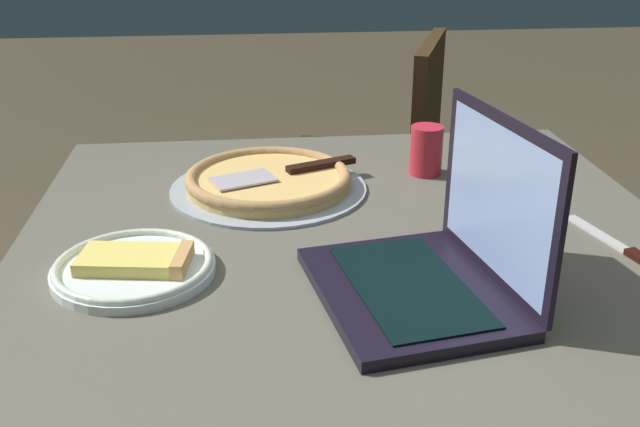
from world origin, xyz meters
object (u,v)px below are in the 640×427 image
pizza_tray (269,181)px  table_knife (631,253)px  pizza_plate (135,266)px  laptop (438,260)px  drink_cup (426,150)px  dining_table (353,280)px  chair_near (379,157)px

pizza_tray → table_knife: size_ratio=1.52×
pizza_plate → pizza_tray: bearing=56.4°
laptop → drink_cup: bearing=78.5°
pizza_tray → dining_table: bearing=-61.6°
pizza_tray → table_knife: pizza_tray is taller
pizza_tray → table_knife: (0.55, -0.33, -0.01)m
drink_cup → chair_near: 0.73m
dining_table → table_knife: (0.42, -0.09, 0.08)m
pizza_tray → pizza_plate: bearing=-123.6°
dining_table → drink_cup: 0.37m
pizza_tray → chair_near: bearing=64.4°
drink_cup → table_knife: bearing=-58.6°
drink_cup → chair_near: bearing=87.1°
dining_table → drink_cup: size_ratio=11.33×
pizza_tray → drink_cup: bearing=10.0°
dining_table → laptop: size_ratio=3.22×
pizza_plate → chair_near: chair_near is taller
dining_table → drink_cup: (0.19, 0.30, 0.12)m
pizza_plate → pizza_tray: size_ratio=0.65×
table_knife → pizza_plate: bearing=178.9°
pizza_tray → table_knife: 0.65m
laptop → table_knife: bearing=14.4°
dining_table → laptop: bearing=-63.1°
dining_table → table_knife: table_knife is taller
dining_table → laptop: laptop is taller
pizza_tray → chair_near: size_ratio=0.44×
drink_cup → chair_near: (0.03, 0.68, -0.25)m
laptop → chair_near: (0.13, 1.15, -0.26)m
pizza_plate → dining_table: bearing=12.9°
laptop → chair_near: 1.19m
laptop → drink_cup: (0.10, 0.47, -0.00)m
pizza_plate → pizza_tray: 0.38m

